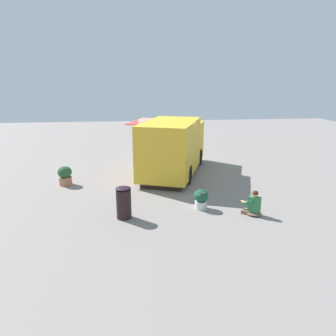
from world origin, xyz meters
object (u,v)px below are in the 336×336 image
Objects in this scene: person_customer at (253,206)px; planter_flowering_far at (201,199)px; food_truck at (174,147)px; trash_bin at (124,202)px; planter_flowering_near at (65,175)px.

person_customer reaches higher than planter_flowering_far.
food_truck is 5.72× the size of trash_bin.
food_truck is at bearing -165.54° from planter_flowering_near.
food_truck is 7.48× the size of planter_flowering_near.
planter_flowering_near reaches higher than planter_flowering_far.
person_customer is at bearing 155.85° from planter_flowering_far.
food_truck is 7.10× the size of person_customer.
planter_flowering_near is 5.98m from planter_flowering_far.
food_truck reaches higher than planter_flowering_near.
planter_flowering_near is 1.18× the size of planter_flowering_far.
food_truck reaches higher than person_customer.
food_truck is at bearing -69.71° from person_customer.
planter_flowering_near is (6.62, -3.89, 0.09)m from person_customer.
food_truck is at bearing -114.88° from trash_bin.
food_truck is 5.53m from person_customer.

